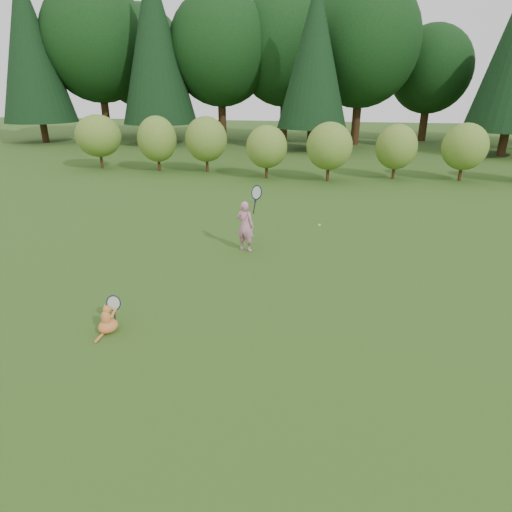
# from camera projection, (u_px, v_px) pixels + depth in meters

# --- Properties ---
(ground) EXTENTS (100.00, 100.00, 0.00)m
(ground) POSITION_uv_depth(u_px,v_px,m) (238.00, 304.00, 8.27)
(ground) COLOR #224E16
(ground) RESTS_ON ground
(shrub_row) EXTENTS (28.00, 3.00, 2.80)m
(shrub_row) POSITION_uv_depth(u_px,v_px,m) (302.00, 146.00, 19.64)
(shrub_row) COLOR #4C7524
(shrub_row) RESTS_ON ground
(woodland_backdrop) EXTENTS (48.00, 10.00, 15.00)m
(woodland_backdrop) POSITION_uv_depth(u_px,v_px,m) (320.00, 26.00, 26.55)
(woodland_backdrop) COLOR black
(woodland_backdrop) RESTS_ON ground
(child) EXTENTS (0.78, 0.54, 1.93)m
(child) POSITION_uv_depth(u_px,v_px,m) (246.00, 225.00, 10.77)
(child) COLOR pink
(child) RESTS_ON ground
(cat) EXTENTS (0.49, 0.70, 0.69)m
(cat) POSITION_uv_depth(u_px,v_px,m) (107.00, 318.00, 7.25)
(cat) COLOR #C46925
(cat) RESTS_ON ground
(tennis_ball) EXTENTS (0.06, 0.06, 0.06)m
(tennis_ball) POSITION_uv_depth(u_px,v_px,m) (319.00, 225.00, 9.19)
(tennis_ball) COLOR #BBD519
(tennis_ball) RESTS_ON ground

